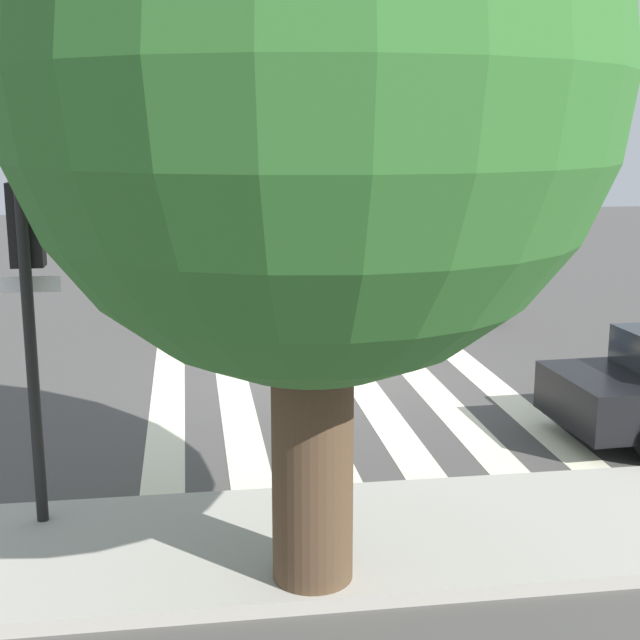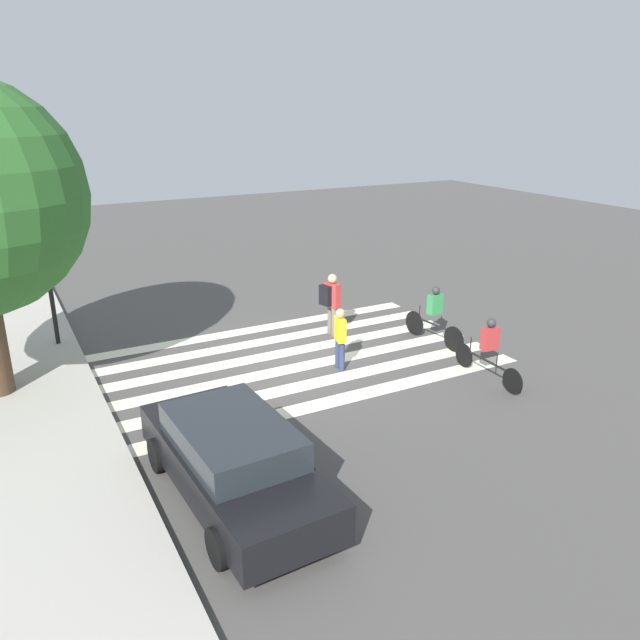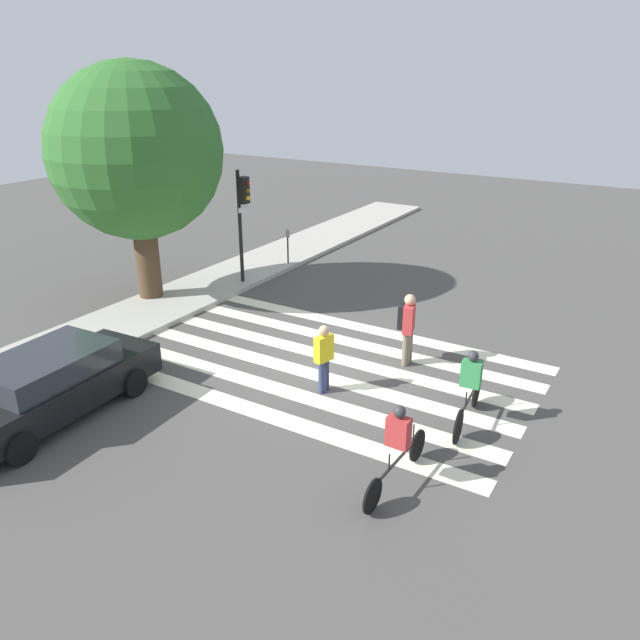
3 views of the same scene
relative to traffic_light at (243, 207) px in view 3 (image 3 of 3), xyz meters
The scene contains 11 objects.
ground_plane 7.10m from the traffic_light, 125.64° to the right, with size 60.00×60.00×0.00m, color #4C4947.
sidewalk_curb 4.72m from the traffic_light, 166.73° to the left, with size 36.00×2.50×0.14m.
crosswalk_stripes 7.10m from the traffic_light, 125.64° to the right, with size 5.78×10.00×0.01m.
traffic_light is the anchor object (origin of this frame).
parking_meter 2.99m from the traffic_light, ahead, with size 0.15×0.15×1.40m.
street_tree 3.64m from the traffic_light, 146.54° to the left, with size 5.05×5.05×7.07m.
pedestrian_adult_tall_backpack 7.65m from the traffic_light, 110.91° to the right, with size 0.55×0.50×1.83m.
pedestrian_adult_yellow_jacket 7.96m from the traffic_light, 129.52° to the right, with size 0.48×0.31×1.61m.
cyclist_mid_street 10.46m from the traffic_light, 116.48° to the right, with size 2.28×0.42×1.65m.
cyclist_far_lane 11.53m from the traffic_light, 129.23° to the right, with size 2.37×0.41×1.58m.
car_parked_dark_suv 9.16m from the traffic_light, 169.31° to the right, with size 4.81×2.12×1.43m.
Camera 3 is at (-11.86, -7.04, 6.87)m, focal length 35.00 mm.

